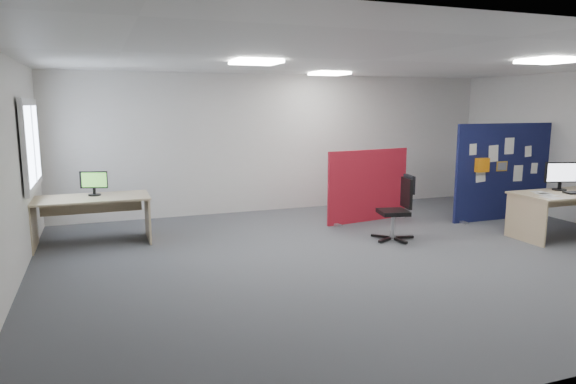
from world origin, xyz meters
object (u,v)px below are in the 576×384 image
object	(u,v)px
main_desk	(570,201)
second_desk	(92,208)
red_divider	(368,186)
monitor_second	(94,182)
office_chair	(400,204)
monitor_main	(561,175)
navy_divider	(504,172)

from	to	relation	value
main_desk	second_desk	xyz separation A→B (m)	(-7.26, 2.19, -0.01)
main_desk	second_desk	distance (m)	7.58
red_divider	monitor_second	bearing A→B (deg)	168.41
main_desk	red_divider	xyz separation A→B (m)	(-2.54, 2.08, 0.08)
main_desk	monitor_second	bearing A→B (deg)	162.45
red_divider	office_chair	bearing A→B (deg)	-107.13
main_desk	office_chair	world-z (taller)	office_chair
main_desk	red_divider	world-z (taller)	red_divider
monitor_second	office_chair	distance (m)	4.76
red_divider	monitor_main	bearing A→B (deg)	-47.02
second_desk	office_chair	bearing A→B (deg)	-17.93
navy_divider	red_divider	size ratio (longest dim) A/B	1.24
monitor_main	second_desk	xyz separation A→B (m)	(-7.19, 2.03, -0.43)
monitor_second	second_desk	bearing A→B (deg)	-103.88
red_divider	second_desk	xyz separation A→B (m)	(-4.72, 0.11, -0.09)
monitor_main	monitor_second	xyz separation A→B (m)	(-7.14, 2.12, -0.05)
main_desk	monitor_main	world-z (taller)	monitor_main
navy_divider	monitor_main	xyz separation A→B (m)	(0.05, -1.20, 0.10)
monitor_second	monitor_main	bearing A→B (deg)	0.45
second_desk	monitor_second	distance (m)	0.40
monitor_main	monitor_second	world-z (taller)	monitor_main
monitor_main	second_desk	size ratio (longest dim) A/B	0.31
monitor_main	red_divider	distance (m)	3.15
main_desk	office_chair	xyz separation A→B (m)	(-2.73, 0.73, 0.01)
navy_divider	second_desk	xyz separation A→B (m)	(-7.14, 0.83, -0.33)
monitor_main	monitor_second	bearing A→B (deg)	179.49
second_desk	monitor_second	size ratio (longest dim) A/B	4.17
monitor_second	navy_divider	bearing A→B (deg)	9.59
second_desk	office_chair	size ratio (longest dim) A/B	1.67
navy_divider	red_divider	bearing A→B (deg)	163.42
navy_divider	second_desk	world-z (taller)	navy_divider
main_desk	navy_divider	bearing A→B (deg)	94.88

